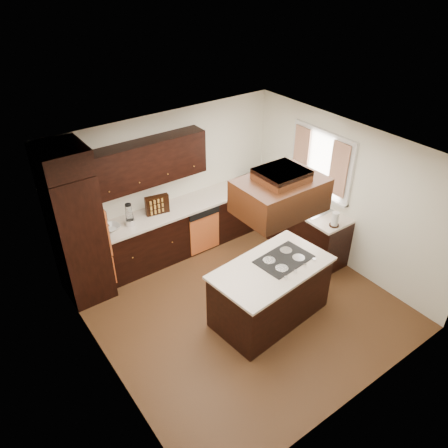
% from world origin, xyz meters
% --- Properties ---
extents(floor, '(4.20, 4.20, 0.02)m').
position_xyz_m(floor, '(0.00, 0.00, -0.01)').
color(floor, brown).
rests_on(floor, ground).
extents(ceiling, '(4.20, 4.20, 0.02)m').
position_xyz_m(ceiling, '(0.00, 0.00, 2.51)').
color(ceiling, white).
rests_on(ceiling, ground).
extents(wall_back, '(4.20, 0.02, 2.50)m').
position_xyz_m(wall_back, '(0.00, 2.11, 1.25)').
color(wall_back, silver).
rests_on(wall_back, ground).
extents(wall_front, '(4.20, 0.02, 2.50)m').
position_xyz_m(wall_front, '(0.00, -2.11, 1.25)').
color(wall_front, silver).
rests_on(wall_front, ground).
extents(wall_left, '(0.02, 4.20, 2.50)m').
position_xyz_m(wall_left, '(-2.11, 0.00, 1.25)').
color(wall_left, silver).
rests_on(wall_left, ground).
extents(wall_right, '(0.02, 4.20, 2.50)m').
position_xyz_m(wall_right, '(2.11, 0.00, 1.25)').
color(wall_right, silver).
rests_on(wall_right, ground).
extents(oven_column, '(0.65, 0.75, 2.12)m').
position_xyz_m(oven_column, '(-1.78, 1.71, 1.06)').
color(oven_column, black).
rests_on(oven_column, floor).
extents(wall_oven_face, '(0.05, 0.62, 0.78)m').
position_xyz_m(wall_oven_face, '(-1.43, 1.71, 1.12)').
color(wall_oven_face, orange).
rests_on(wall_oven_face, oven_column).
extents(base_cabinets_back, '(2.93, 0.60, 0.88)m').
position_xyz_m(base_cabinets_back, '(0.03, 1.80, 0.44)').
color(base_cabinets_back, black).
rests_on(base_cabinets_back, floor).
extents(base_cabinets_right, '(0.60, 2.40, 0.88)m').
position_xyz_m(base_cabinets_right, '(1.80, 0.90, 0.44)').
color(base_cabinets_right, black).
rests_on(base_cabinets_right, floor).
extents(countertop_back, '(2.93, 0.63, 0.04)m').
position_xyz_m(countertop_back, '(0.03, 1.79, 0.90)').
color(countertop_back, beige).
rests_on(countertop_back, base_cabinets_back).
extents(countertop_right, '(0.63, 2.40, 0.04)m').
position_xyz_m(countertop_right, '(1.79, 0.90, 0.90)').
color(countertop_right, beige).
rests_on(countertop_right, base_cabinets_right).
extents(upper_cabinets, '(2.00, 0.34, 0.72)m').
position_xyz_m(upper_cabinets, '(-0.43, 1.93, 1.81)').
color(upper_cabinets, black).
rests_on(upper_cabinets, wall_back).
extents(dishwasher_front, '(0.60, 0.05, 0.72)m').
position_xyz_m(dishwasher_front, '(0.33, 1.50, 0.40)').
color(dishwasher_front, orange).
rests_on(dishwasher_front, floor).
extents(window_frame, '(0.06, 1.32, 1.12)m').
position_xyz_m(window_frame, '(2.07, 0.55, 1.65)').
color(window_frame, silver).
rests_on(window_frame, wall_right).
extents(window_pane, '(0.00, 1.20, 1.00)m').
position_xyz_m(window_pane, '(2.10, 0.55, 1.65)').
color(window_pane, white).
rests_on(window_pane, wall_right).
extents(curtain_left, '(0.02, 0.34, 0.90)m').
position_xyz_m(curtain_left, '(2.01, 0.13, 1.70)').
color(curtain_left, beige).
rests_on(curtain_left, wall_right).
extents(curtain_right, '(0.02, 0.34, 0.90)m').
position_xyz_m(curtain_right, '(2.01, 0.97, 1.70)').
color(curtain_right, beige).
rests_on(curtain_right, wall_right).
extents(sink_rim, '(0.52, 0.84, 0.01)m').
position_xyz_m(sink_rim, '(1.80, 0.55, 0.92)').
color(sink_rim, silver).
rests_on(sink_rim, countertop_right).
extents(island, '(1.74, 1.07, 0.88)m').
position_xyz_m(island, '(0.20, -0.40, 0.44)').
color(island, black).
rests_on(island, floor).
extents(island_top, '(1.81, 1.13, 0.04)m').
position_xyz_m(island_top, '(0.20, -0.40, 0.90)').
color(island_top, beige).
rests_on(island_top, island).
extents(cooktop, '(0.83, 0.60, 0.01)m').
position_xyz_m(cooktop, '(0.45, -0.37, 0.93)').
color(cooktop, black).
rests_on(cooktop, island_top).
extents(range_hood, '(1.05, 0.72, 0.42)m').
position_xyz_m(range_hood, '(0.10, -0.55, 2.16)').
color(range_hood, black).
rests_on(range_hood, ceiling).
extents(hood_duct, '(0.55, 0.50, 0.13)m').
position_xyz_m(hood_duct, '(0.10, -0.55, 2.44)').
color(hood_duct, black).
rests_on(hood_duct, ceiling).
extents(blender_base, '(0.15, 0.15, 0.10)m').
position_xyz_m(blender_base, '(-0.92, 1.75, 0.97)').
color(blender_base, silver).
rests_on(blender_base, countertop_back).
extents(blender_pitcher, '(0.13, 0.13, 0.26)m').
position_xyz_m(blender_pitcher, '(-0.92, 1.75, 1.15)').
color(blender_pitcher, silver).
rests_on(blender_pitcher, blender_base).
extents(spice_rack, '(0.40, 0.17, 0.33)m').
position_xyz_m(spice_rack, '(-0.39, 1.81, 1.08)').
color(spice_rack, black).
rests_on(spice_rack, countertop_back).
extents(mixing_bowl, '(0.34, 0.34, 0.07)m').
position_xyz_m(mixing_bowl, '(-1.22, 1.80, 0.95)').
color(mixing_bowl, silver).
rests_on(mixing_bowl, countertop_back).
extents(soap_bottle, '(0.12, 0.12, 0.20)m').
position_xyz_m(soap_bottle, '(1.75, 1.15, 1.02)').
color(soap_bottle, silver).
rests_on(soap_bottle, countertop_right).
extents(paper_towel, '(0.15, 0.15, 0.25)m').
position_xyz_m(paper_towel, '(1.70, -0.19, 1.04)').
color(paper_towel, silver).
rests_on(paper_towel, countertop_right).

